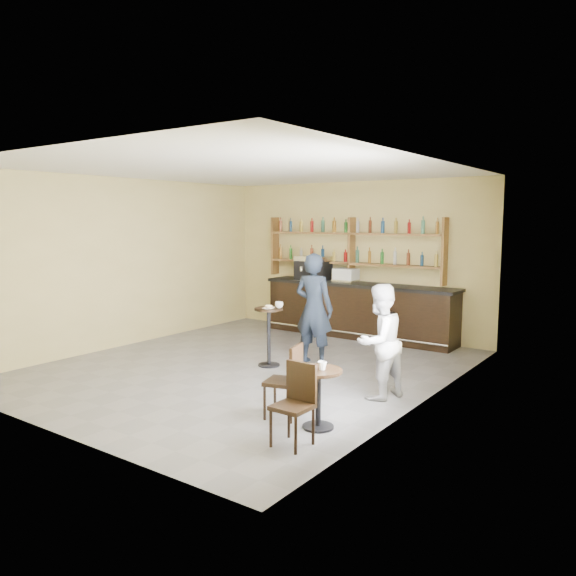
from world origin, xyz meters
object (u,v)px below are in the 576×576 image
Objects in this scene: espresso_machine at (313,268)px; cafe_table at (318,399)px; pedestal_table at (269,337)px; patron_second at (379,342)px; chair_south at (292,406)px; chair_west at (283,381)px; man_main at (314,309)px; pastry_case at (346,275)px; bar_counter at (359,310)px.

espresso_machine reaches higher than cafe_table.
pedestal_table is 2.30m from patron_second.
chair_south is (3.22, -5.37, -0.93)m from espresso_machine.
espresso_machine is at bearing -119.91° from patron_second.
man_main is at bearing -170.68° from chair_west.
pastry_case is 5.95m from chair_south.
pedestal_table is (0.20, -2.89, -0.78)m from pastry_case.
espresso_machine is 5.48m from chair_west.
cafe_table is at bearing -40.99° from pedestal_table.
man_main reaches higher than chair_west.
patron_second reaches higher than pedestal_table.
espresso_machine is 0.81m from pastry_case.
patron_second is at bearing 140.24° from chair_west.
man_main is at bearing -73.92° from pastry_case.
cafe_table is (1.65, -2.45, -0.58)m from man_main.
man_main is 2.68m from chair_west.
espresso_machine is 0.73× the size of pedestal_table.
pastry_case reaches higher than chair_south.
man_main is 1.19× the size of patron_second.
chair_south is (2.21, -2.48, -0.04)m from pedestal_table.
chair_west is at bearing 109.40° from man_main.
chair_south reaches higher than cafe_table.
espresso_machine is 1.01× the size of cafe_table.
espresso_machine reaches higher than pedestal_table.
pastry_case is at bearing 93.93° from pedestal_table.
patron_second is (0.02, 2.02, 0.34)m from chair_south.
chair_south is at bearing 15.40° from patron_second.
chair_west is (1.50, -4.72, -0.10)m from bar_counter.
chair_south is at bearing 27.46° from chair_west.
chair_west is 1.03× the size of chair_south.
chair_west reaches higher than chair_south.
bar_counter is 3.97m from patron_second.
pastry_case is (-0.32, 0.00, 0.70)m from bar_counter.
man_main reaches higher than pedestal_table.
pedestal_table is at bearing -153.83° from chair_west.
espresso_machine is at bearing 121.75° from chair_south.
cafe_table is at bearing 95.61° from chair_south.
cafe_table is (2.16, -1.88, -0.13)m from pedestal_table.
chair_west is at bearing -72.42° from bar_counter.
bar_counter is 4.96m from chair_west.
pedestal_table is at bearing -92.34° from bar_counter.
patron_second is (0.07, 1.42, 0.43)m from cafe_table.
pastry_case is at bearing 180.00° from bar_counter.
patron_second is (2.12, -3.35, 0.22)m from bar_counter.
chair_south is at bearing -66.86° from pastry_case.
pastry_case is at bearing -78.03° from man_main.
bar_counter is 5.77m from chair_south.
man_main is (0.72, -2.32, -0.33)m from pastry_case.
pedestal_table is 0.62× the size of patron_second.
chair_south is at bearing -62.53° from espresso_machine.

